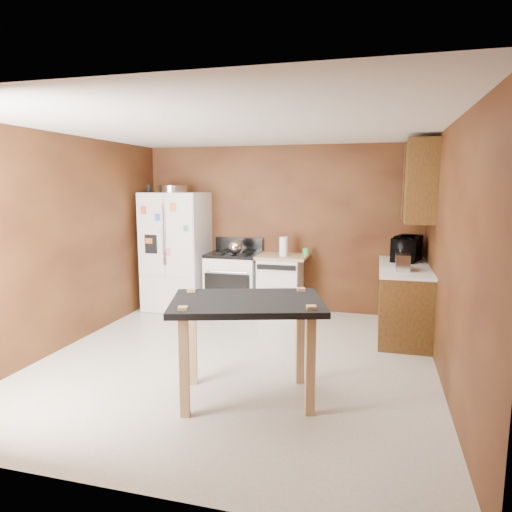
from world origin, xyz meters
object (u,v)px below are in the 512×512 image
at_px(paper_towel, 283,247).
at_px(toaster, 403,262).
at_px(dishwasher, 280,284).
at_px(pen_cup, 149,189).
at_px(kettle, 235,247).
at_px(green_canister, 306,252).
at_px(refrigerator, 176,251).
at_px(gas_range, 234,281).
at_px(microwave, 407,250).
at_px(roasting_pan, 174,189).
at_px(island, 247,315).

relative_size(paper_towel, toaster, 1.03).
height_order(toaster, dishwasher, toaster).
relative_size(pen_cup, kettle, 0.55).
height_order(green_canister, refrigerator, refrigerator).
distance_m(paper_towel, gas_range, 0.96).
bearing_deg(toaster, refrigerator, 167.24).
height_order(pen_cup, microwave, pen_cup).
height_order(roasting_pan, island, roasting_pan).
xyz_separation_m(roasting_pan, pen_cup, (-0.37, -0.09, 0.00)).
distance_m(pen_cup, paper_towel, 2.24).
bearing_deg(microwave, refrigerator, 107.28).
height_order(toaster, refrigerator, refrigerator).
distance_m(microwave, gas_range, 2.55).
height_order(refrigerator, dishwasher, refrigerator).
height_order(kettle, refrigerator, refrigerator).
bearing_deg(roasting_pan, green_canister, 4.06).
bearing_deg(pen_cup, gas_range, 6.16).
height_order(paper_towel, toaster, paper_towel).
bearing_deg(pen_cup, refrigerator, 11.50).
bearing_deg(green_canister, gas_range, -174.91).
bearing_deg(kettle, dishwasher, 11.74).
xyz_separation_m(kettle, dishwasher, (0.66, 0.14, -0.55)).
relative_size(toaster, refrigerator, 0.15).
xyz_separation_m(paper_towel, gas_range, (-0.78, 0.06, -0.57)).
bearing_deg(paper_towel, microwave, -0.87).
xyz_separation_m(roasting_pan, green_canister, (2.01, 0.14, -0.91)).
bearing_deg(island, kettle, 109.68).
bearing_deg(refrigerator, microwave, -0.35).
relative_size(kettle, green_canister, 1.97).
bearing_deg(gas_range, paper_towel, -4.09).
bearing_deg(paper_towel, island, -85.29).
relative_size(roasting_pan, gas_range, 0.39).
bearing_deg(roasting_pan, microwave, -0.58).
bearing_deg(microwave, dishwasher, 104.19).
relative_size(pen_cup, green_canister, 1.09).
bearing_deg(refrigerator, paper_towel, 0.17).
distance_m(green_canister, gas_range, 1.19).
bearing_deg(roasting_pan, refrigerator, -32.19).
height_order(green_canister, toaster, toaster).
height_order(pen_cup, gas_range, pen_cup).
distance_m(microwave, dishwasher, 1.86).
bearing_deg(green_canister, refrigerator, -175.50).
distance_m(paper_towel, island, 2.70).
bearing_deg(dishwasher, roasting_pan, -177.54).
bearing_deg(toaster, paper_towel, 154.56).
relative_size(dishwasher, island, 0.59).
bearing_deg(green_canister, pen_cup, -174.32).
distance_m(paper_towel, dishwasher, 0.59).
height_order(kettle, island, kettle).
relative_size(roasting_pan, green_canister, 4.11).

